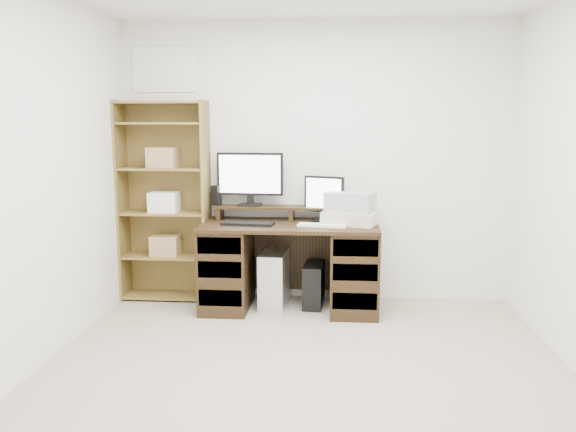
# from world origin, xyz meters

# --- Properties ---
(room) EXTENTS (3.54, 4.04, 2.54)m
(room) POSITION_xyz_m (-0.00, 0.00, 1.25)
(room) COLOR #AEA38A
(room) RESTS_ON ground
(desk) EXTENTS (1.50, 0.70, 0.75)m
(desk) POSITION_xyz_m (-0.20, 1.64, 0.39)
(desk) COLOR black
(desk) RESTS_ON ground
(riser_shelf) EXTENTS (1.40, 0.22, 0.12)m
(riser_shelf) POSITION_xyz_m (-0.20, 1.85, 0.84)
(riser_shelf) COLOR black
(riser_shelf) RESTS_ON desk
(monitor_wide) EXTENTS (0.60, 0.17, 0.47)m
(monitor_wide) POSITION_xyz_m (-0.57, 1.88, 1.14)
(monitor_wide) COLOR black
(monitor_wide) RESTS_ON riser_shelf
(monitor_small) EXTENTS (0.35, 0.19, 0.40)m
(monitor_small) POSITION_xyz_m (0.09, 1.79, 0.97)
(monitor_small) COLOR black
(monitor_small) RESTS_ON desk
(speaker) EXTENTS (0.09, 0.09, 0.18)m
(speaker) POSITION_xyz_m (-0.88, 1.88, 0.96)
(speaker) COLOR black
(speaker) RESTS_ON riser_shelf
(keyboard_black) EXTENTS (0.45, 0.19, 0.02)m
(keyboard_black) POSITION_xyz_m (-0.55, 1.54, 0.76)
(keyboard_black) COLOR black
(keyboard_black) RESTS_ON desk
(keyboard_white) EXTENTS (0.42, 0.19, 0.02)m
(keyboard_white) POSITION_xyz_m (0.08, 1.53, 0.76)
(keyboard_white) COLOR white
(keyboard_white) RESTS_ON desk
(mouse) EXTENTS (0.09, 0.06, 0.03)m
(mouse) POSITION_xyz_m (0.37, 1.53, 0.77)
(mouse) COLOR silver
(mouse) RESTS_ON desk
(printer) EXTENTS (0.51, 0.44, 0.11)m
(printer) POSITION_xyz_m (0.32, 1.67, 0.80)
(printer) COLOR beige
(printer) RESTS_ON desk
(basket) EXTENTS (0.46, 0.39, 0.17)m
(basket) POSITION_xyz_m (0.32, 1.67, 0.94)
(basket) COLOR #A2A9AD
(basket) RESTS_ON printer
(tower_silver) EXTENTS (0.25, 0.50, 0.49)m
(tower_silver) POSITION_xyz_m (-0.34, 1.72, 0.24)
(tower_silver) COLOR silver
(tower_silver) RESTS_ON ground
(tower_black) EXTENTS (0.19, 0.39, 0.38)m
(tower_black) POSITION_xyz_m (0.01, 1.72, 0.19)
(tower_black) COLOR black
(tower_black) RESTS_ON ground
(bookshelf) EXTENTS (0.80, 0.30, 1.80)m
(bookshelf) POSITION_xyz_m (-1.35, 1.86, 0.92)
(bookshelf) COLOR olive
(bookshelf) RESTS_ON ground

